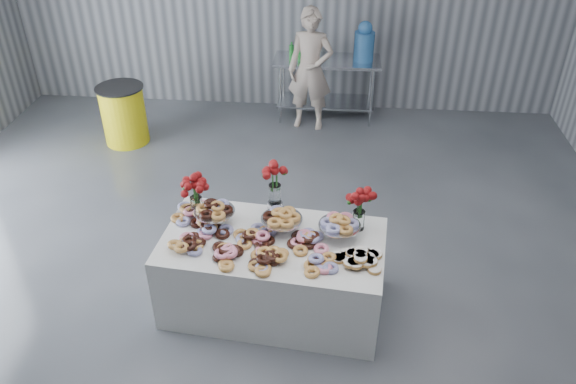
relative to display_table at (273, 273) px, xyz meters
The scene contains 16 objects.
ground 0.49m from the display_table, 146.20° to the right, with size 9.00×9.00×0.00m, color #3B3E43.
room_walls 2.33m from the display_table, 169.00° to the right, with size 8.04×9.04×4.02m.
display_table is the anchor object (origin of this frame).
prep_table 3.95m from the display_table, 84.97° to the left, with size 1.50×0.60×0.90m.
donut_mounds 0.42m from the display_table, 90.00° to the right, with size 1.80×0.80×0.09m, color #C58648, non-canonical shape.
cake_stand_left 0.77m from the display_table, 159.15° to the left, with size 0.36×0.36×0.17m.
cake_stand_mid 0.54m from the display_table, 65.97° to the left, with size 0.36×0.36×0.17m.
cake_stand_right 0.77m from the display_table, ahead, with size 0.36×0.36×0.17m.
danish_pile 0.88m from the display_table, 16.90° to the right, with size 0.48×0.48×0.11m, color white, non-canonical shape.
bouquet_left 1.04m from the display_table, 155.97° to the left, with size 0.26×0.26×0.42m.
bouquet_right 1.02m from the display_table, 17.60° to the left, with size 0.26×0.26×0.42m.
bouquet_center 0.83m from the display_table, 92.54° to the left, with size 0.26×0.26×0.57m.
water_jug 4.09m from the display_table, 77.85° to the left, with size 0.28×0.28×0.55m.
drink_bottles 3.88m from the display_table, 89.62° to the left, with size 0.54×0.08×0.27m, color #268C33, non-canonical shape.
person 3.66m from the display_table, 88.05° to the left, with size 0.62×0.41×1.70m, color #CC8C93.
trash_barrel 3.76m from the display_table, 128.72° to the left, with size 0.63×0.63×0.81m.
Camera 1 is at (0.72, -3.54, 3.75)m, focal length 35.00 mm.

